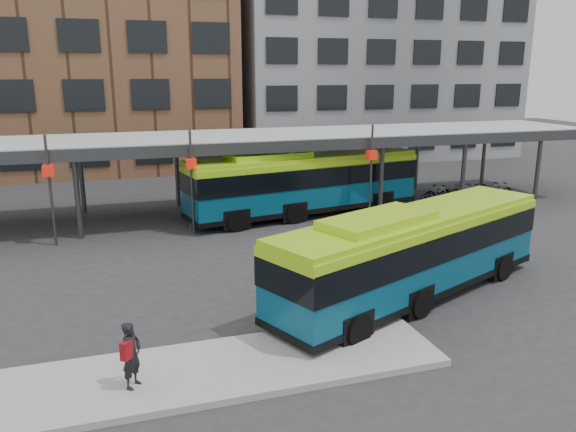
{
  "coord_description": "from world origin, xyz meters",
  "views": [
    {
      "loc": [
        -6.44,
        -15.62,
        7.36
      ],
      "look_at": [
        0.07,
        4.86,
        1.8
      ],
      "focal_mm": 35.0,
      "sensor_mm": 36.0,
      "label": 1
    }
  ],
  "objects": [
    {
      "name": "building_grey",
      "position": [
        16.0,
        32.0,
        10.0
      ],
      "size": [
        24.0,
        14.0,
        20.0
      ],
      "primitive_type": "cube",
      "color": "slate",
      "rests_on": "ground"
    },
    {
      "name": "bus_front",
      "position": [
        2.81,
        -0.14,
        1.64
      ],
      "size": [
        11.45,
        6.74,
        3.15
      ],
      "rotation": [
        0.0,
        0.0,
        0.41
      ],
      "color": "navy",
      "rests_on": "ground"
    },
    {
      "name": "bike_rack",
      "position": [
        13.29,
        11.91,
        0.47
      ],
      "size": [
        6.28,
        1.32,
        0.98
      ],
      "color": "slate",
      "rests_on": "ground"
    },
    {
      "name": "ground",
      "position": [
        0.0,
        0.0,
        0.0
      ],
      "size": [
        120.0,
        120.0,
        0.0
      ],
      "primitive_type": "plane",
      "color": "#28282B",
      "rests_on": "ground"
    },
    {
      "name": "boarding_island",
      "position": [
        -5.5,
        -3.0,
        0.09
      ],
      "size": [
        14.0,
        3.0,
        0.18
      ],
      "primitive_type": "cube",
      "color": "gray",
      "rests_on": "ground"
    },
    {
      "name": "canopy",
      "position": [
        -0.06,
        12.87,
        3.91
      ],
      "size": [
        40.0,
        6.53,
        4.8
      ],
      "color": "#999B9E",
      "rests_on": "ground"
    },
    {
      "name": "pedestrian",
      "position": [
        -6.34,
        -3.32,
        1.0
      ],
      "size": [
        0.66,
        0.71,
        1.62
      ],
      "rotation": [
        0.0,
        0.0,
        0.95
      ],
      "color": "black",
      "rests_on": "boarding_island"
    },
    {
      "name": "bus_rear",
      "position": [
        3.02,
        11.47,
        1.8
      ],
      "size": [
        12.83,
        4.87,
        3.46
      ],
      "rotation": [
        0.0,
        0.0,
        0.18
      ],
      "color": "navy",
      "rests_on": "ground"
    },
    {
      "name": "building_brick",
      "position": [
        -10.0,
        32.0,
        11.0
      ],
      "size": [
        26.0,
        14.0,
        22.0
      ],
      "primitive_type": "cube",
      "color": "brown",
      "rests_on": "ground"
    }
  ]
}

